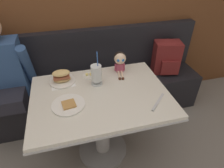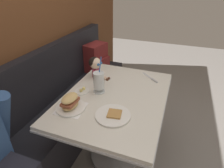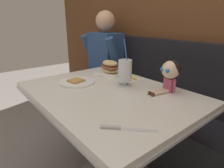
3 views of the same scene
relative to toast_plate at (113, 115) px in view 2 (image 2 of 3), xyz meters
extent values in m
plane|color=gray|center=(0.26, -0.11, -0.75)|extent=(8.00, 8.00, 0.00)
cube|color=brown|center=(0.26, 0.94, 0.45)|extent=(4.40, 0.08, 2.40)
cube|color=black|center=(0.26, 0.66, -0.52)|extent=(2.60, 0.48, 0.45)
cube|color=black|center=(0.26, 0.85, -0.02)|extent=(2.60, 0.10, 0.55)
cube|color=silver|center=(0.26, 0.07, -0.02)|extent=(1.10, 0.80, 0.03)
cube|color=#B7BABF|center=(0.26, 0.07, -0.05)|extent=(1.11, 0.81, 0.02)
cylinder|color=#A5A8AD|center=(0.26, 0.07, -0.38)|extent=(0.14, 0.14, 0.65)
cylinder|color=gray|center=(0.26, 0.07, -0.73)|extent=(0.48, 0.48, 0.04)
cylinder|color=white|center=(0.00, 0.00, 0.00)|extent=(0.25, 0.25, 0.01)
cube|color=#B78447|center=(0.00, -0.01, 0.01)|extent=(0.11, 0.11, 0.01)
cylinder|color=silver|center=(0.26, 0.22, 0.00)|extent=(0.10, 0.10, 0.01)
cylinder|color=silver|center=(0.26, 0.22, 0.02)|extent=(0.03, 0.03, 0.03)
cylinder|color=silver|center=(0.26, 0.22, 0.10)|extent=(0.09, 0.09, 0.14)
cylinder|color=#E0DB6B|center=(0.26, 0.22, 0.09)|extent=(0.08, 0.08, 0.12)
cylinder|color=blue|center=(0.27, 0.22, 0.20)|extent=(0.02, 0.04, 0.22)
cube|color=white|center=(-0.03, 0.32, -0.01)|extent=(0.22, 0.22, 0.00)
cylinder|color=white|center=(-0.03, 0.32, 0.00)|extent=(0.22, 0.22, 0.01)
ellipsoid|color=tan|center=(-0.03, 0.32, 0.03)|extent=(0.15, 0.10, 0.04)
cube|color=#995138|center=(-0.03, 0.32, 0.05)|extent=(0.14, 0.09, 0.02)
ellipsoid|color=tan|center=(-0.03, 0.32, 0.09)|extent=(0.15, 0.10, 0.04)
cylinder|color=white|center=(0.21, 0.36, 0.00)|extent=(0.12, 0.12, 0.01)
sphere|color=#F4E07A|center=(0.19, 0.36, 0.02)|extent=(0.03, 0.03, 0.03)
sphere|color=#F4E07A|center=(0.23, 0.35, 0.02)|extent=(0.03, 0.03, 0.03)
cube|color=silver|center=(0.70, -0.10, -0.01)|extent=(0.11, 0.11, 0.00)
cube|color=#B2B5BA|center=(0.61, -0.19, 0.00)|extent=(0.07, 0.07, 0.01)
cube|color=#B74C6B|center=(0.51, 0.37, 0.03)|extent=(0.07, 0.05, 0.08)
sphere|color=beige|center=(0.51, 0.37, 0.13)|extent=(0.11, 0.11, 0.11)
ellipsoid|color=black|center=(0.51, 0.38, 0.14)|extent=(0.13, 0.12, 0.10)
sphere|color=#2D6BB2|center=(0.48, 0.32, 0.14)|extent=(0.03, 0.03, 0.03)
sphere|color=#2D6BB2|center=(0.52, 0.31, 0.14)|extent=(0.03, 0.03, 0.03)
cylinder|color=beige|center=(0.48, 0.29, 0.00)|extent=(0.04, 0.12, 0.02)
cylinder|color=beige|center=(0.51, 0.28, 0.00)|extent=(0.04, 0.12, 0.02)
sphere|color=#4C2819|center=(0.47, 0.23, 0.00)|extent=(0.03, 0.03, 0.03)
sphere|color=#4C2819|center=(0.50, 0.23, 0.00)|extent=(0.03, 0.03, 0.03)
cylinder|color=#B74C6B|center=(0.47, 0.37, 0.04)|extent=(0.02, 0.02, 0.07)
cylinder|color=#B74C6B|center=(0.55, 0.36, 0.04)|extent=(0.02, 0.02, 0.07)
cube|color=maroon|center=(1.18, 0.68, -0.11)|extent=(0.34, 0.26, 0.38)
cube|color=maroon|center=(1.18, 0.56, -0.18)|extent=(0.22, 0.10, 0.17)
ellipsoid|color=maroon|center=(1.18, 0.68, 0.07)|extent=(0.32, 0.25, 0.07)
cylinder|color=#2D4C7F|center=(-0.34, 0.64, 0.02)|extent=(0.09, 0.25, 0.48)
camera|label=1|loc=(0.04, -1.11, 0.96)|focal=30.66mm
camera|label=2|loc=(-0.97, -0.35, 0.84)|focal=30.06mm
camera|label=3|loc=(1.15, -0.62, 0.42)|focal=30.56mm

